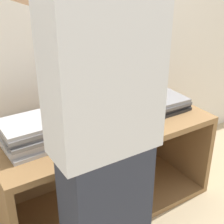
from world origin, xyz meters
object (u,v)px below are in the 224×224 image
at_px(laptop_open, 100,114).
at_px(person, 104,141).
at_px(laptop_stack_left, 39,132).
at_px(laptop_stack_right, 158,104).

distance_m(laptop_open, person, 0.68).
bearing_deg(laptop_open, laptop_stack_left, -173.11).
bearing_deg(person, laptop_stack_right, 36.30).
height_order(laptop_stack_left, laptop_stack_right, laptop_stack_left).
xyz_separation_m(laptop_open, person, (-0.31, -0.57, 0.20)).
xyz_separation_m(laptop_stack_left, person, (0.08, -0.52, 0.18)).
height_order(laptop_open, laptop_stack_left, laptop_open).
height_order(laptop_stack_right, person, person).
height_order(laptop_open, laptop_stack_right, laptop_open).
distance_m(laptop_stack_left, person, 0.56).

